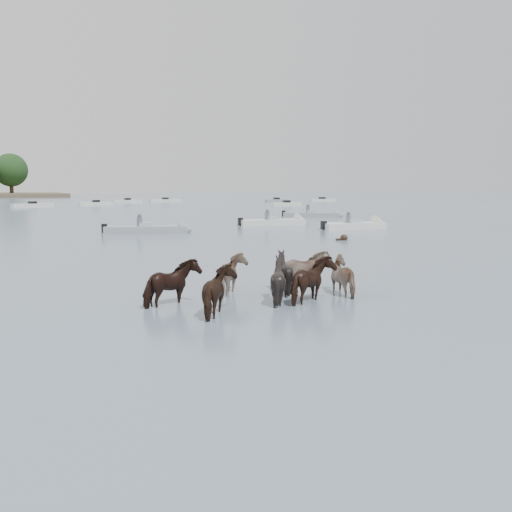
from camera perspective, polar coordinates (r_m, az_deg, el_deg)
name	(u,v)px	position (r m, az deg, el deg)	size (l,w,h in m)	color
ground	(339,301)	(16.01, 8.31, -4.48)	(400.00, 400.00, 0.00)	slate
pony_herd	(270,281)	(16.07, 1.40, -2.54)	(6.84, 3.91, 1.44)	black
swimming_pony	(343,238)	(33.45, 8.75, 1.76)	(0.72, 0.44, 0.44)	black
motorboat_b	(158,230)	(38.58, -9.84, 2.63)	(6.04, 3.17, 1.92)	gray
motorboat_c	(281,222)	(45.38, 2.52, 3.40)	(5.89, 2.37, 1.92)	silver
motorboat_d	(362,226)	(42.22, 10.58, 3.00)	(5.44, 1.96, 1.92)	silver
motorboat_e	(319,215)	(56.82, 6.40, 4.12)	(5.93, 4.49, 1.92)	gray
distant_flotilla	(54,205)	(90.37, -19.67, 4.89)	(104.01, 28.53, 0.93)	silver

